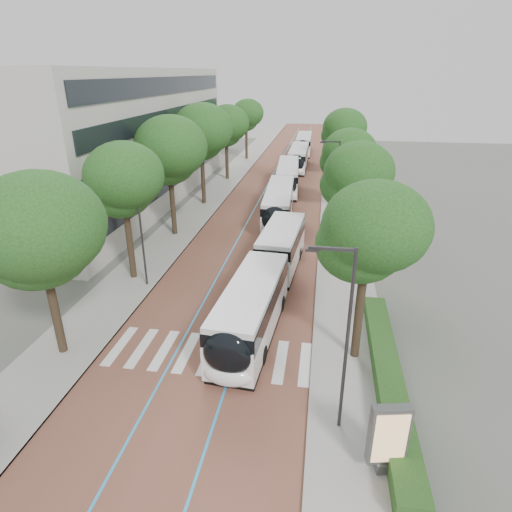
{
  "coord_description": "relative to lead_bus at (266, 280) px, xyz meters",
  "views": [
    {
      "loc": [
        5.51,
        -16.94,
        13.67
      ],
      "look_at": [
        1.43,
        8.81,
        2.4
      ],
      "focal_mm": 30.0,
      "sensor_mm": 36.0,
      "label": 1
    }
  ],
  "objects": [
    {
      "name": "trees_right",
      "position": [
        5.34,
        18.66,
        4.55
      ],
      "size": [
        5.92,
        47.42,
        8.79
      ],
      "color": "black",
      "rests_on": "ground"
    },
    {
      "name": "ground",
      "position": [
        -2.36,
        -6.91,
        -1.63
      ],
      "size": [
        160.0,
        160.0,
        0.0
      ],
      "primitive_type": "plane",
      "color": "#51544C",
      "rests_on": "ground"
    },
    {
      "name": "lane_line_left",
      "position": [
        -3.96,
        33.09,
        -1.6
      ],
      "size": [
        0.12,
        126.0,
        0.01
      ],
      "primitive_type": "cube",
      "color": "#2A95D5",
      "rests_on": "road"
    },
    {
      "name": "lamp_post_left",
      "position": [
        -8.46,
        1.09,
        2.49
      ],
      "size": [
        0.14,
        0.14,
        8.0
      ],
      "primitive_type": "cylinder",
      "color": "#2E2E30",
      "rests_on": "sidewalk_left"
    },
    {
      "name": "kerb_left",
      "position": [
        -7.96,
        33.09,
        -1.57
      ],
      "size": [
        0.2,
        140.0,
        0.14
      ],
      "primitive_type": "cube",
      "color": "gray",
      "rests_on": "ground"
    },
    {
      "name": "streetlight_near",
      "position": [
        4.26,
        -9.91,
        3.19
      ],
      "size": [
        1.82,
        0.2,
        8.0
      ],
      "color": "#2E2E30",
      "rests_on": "sidewalk_right"
    },
    {
      "name": "bus_queued_1",
      "position": [
        -1.15,
        28.46,
        -0.0
      ],
      "size": [
        3.26,
        12.53,
        3.2
      ],
      "rotation": [
        0.0,
        0.0,
        0.06
      ],
      "color": "white",
      "rests_on": "ground"
    },
    {
      "name": "kerb_right",
      "position": [
        3.24,
        33.09,
        -1.57
      ],
      "size": [
        0.2,
        140.0,
        0.14
      ],
      "primitive_type": "cube",
      "color": "gray",
      "rests_on": "ground"
    },
    {
      "name": "trees_left",
      "position": [
        -9.86,
        16.68,
        5.4
      ],
      "size": [
        6.3,
        60.6,
        10.23
      ],
      "color": "black",
      "rests_on": "ground"
    },
    {
      "name": "streetlight_far",
      "position": [
        4.26,
        15.09,
        3.19
      ],
      "size": [
        1.82,
        0.2,
        8.0
      ],
      "color": "#2E2E30",
      "rests_on": "sidewalk_right"
    },
    {
      "name": "ad_panel",
      "position": [
        6.03,
        -11.85,
        0.04
      ],
      "size": [
        1.47,
        0.67,
        2.94
      ],
      "rotation": [
        0.0,
        0.0,
        0.2
      ],
      "color": "#59595B",
      "rests_on": "sidewalk_right"
    },
    {
      "name": "bus_queued_3",
      "position": [
        -0.63,
        55.09,
        -0.0
      ],
      "size": [
        2.76,
        12.44,
        3.2
      ],
      "rotation": [
        0.0,
        0.0,
        0.02
      ],
      "color": "white",
      "rests_on": "ground"
    },
    {
      "name": "lead_bus",
      "position": [
        0.0,
        0.0,
        0.0
      ],
      "size": [
        3.82,
        18.53,
        3.2
      ],
      "rotation": [
        0.0,
        0.0,
        -0.07
      ],
      "color": "black",
      "rests_on": "ground"
    },
    {
      "name": "bus_queued_0",
      "position": [
        -0.96,
        16.31,
        -0.0
      ],
      "size": [
        3.05,
        12.49,
        3.2
      ],
      "rotation": [
        0.0,
        0.0,
        0.04
      ],
      "color": "white",
      "rests_on": "ground"
    },
    {
      "name": "bus_queued_2",
      "position": [
        -0.69,
        41.3,
        -0.0
      ],
      "size": [
        2.59,
        12.41,
        3.2
      ],
      "rotation": [
        0.0,
        0.0,
        0.0
      ],
      "color": "white",
      "rests_on": "ground"
    },
    {
      "name": "sidewalk_right",
      "position": [
        5.14,
        33.09,
        -1.57
      ],
      "size": [
        4.0,
        140.0,
        0.12
      ],
      "primitive_type": "cube",
      "color": "gray",
      "rests_on": "ground"
    },
    {
      "name": "sidewalk_left",
      "position": [
        -9.86,
        33.09,
        -1.57
      ],
      "size": [
        4.0,
        140.0,
        0.12
      ],
      "primitive_type": "cube",
      "color": "gray",
      "rests_on": "ground"
    },
    {
      "name": "office_building",
      "position": [
        -21.83,
        21.09,
        5.37
      ],
      "size": [
        18.11,
        40.0,
        14.0
      ],
      "color": "#ADA9A0",
      "rests_on": "ground"
    },
    {
      "name": "hedge",
      "position": [
        6.74,
        -6.91,
        -1.11
      ],
      "size": [
        1.2,
        14.0,
        0.8
      ],
      "primitive_type": "cube",
      "color": "#173B14",
      "rests_on": "sidewalk_right"
    },
    {
      "name": "lane_line_right",
      "position": [
        -0.76,
        33.09,
        -1.6
      ],
      "size": [
        0.12,
        126.0,
        0.01
      ],
      "primitive_type": "cube",
      "color": "#2A95D5",
      "rests_on": "road"
    },
    {
      "name": "road",
      "position": [
        -2.36,
        33.09,
        -1.62
      ],
      "size": [
        11.0,
        140.0,
        0.02
      ],
      "primitive_type": "cube",
      "color": "brown",
      "rests_on": "ground"
    },
    {
      "name": "zebra_crossing",
      "position": [
        -2.16,
        -5.91,
        -1.6
      ],
      "size": [
        10.55,
        3.6,
        0.01
      ],
      "color": "silver",
      "rests_on": "ground"
    }
  ]
}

